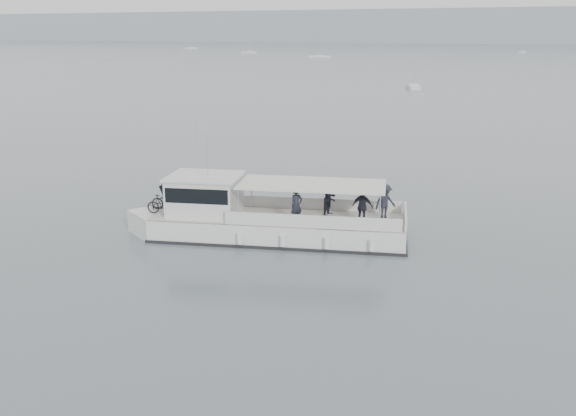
% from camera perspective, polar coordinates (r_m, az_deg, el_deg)
% --- Properties ---
extents(ground, '(1400.00, 1400.00, 0.00)m').
position_cam_1_polar(ground, '(30.34, 1.62, -3.18)').
color(ground, '#525C61').
rests_on(ground, ground).
extents(headland, '(1400.00, 90.00, 28.00)m').
position_cam_1_polar(headland, '(586.82, 23.26, 14.64)').
color(headland, '#939EA8').
rests_on(headland, ground).
extents(tour_boat, '(13.79, 6.25, 5.78)m').
position_cam_1_polar(tour_boat, '(30.97, -3.05, -0.97)').
color(tour_boat, silver).
rests_on(tour_boat, ground).
extents(moored_fleet, '(397.00, 329.31, 10.50)m').
position_cam_1_polar(moored_fleet, '(230.91, 12.42, 12.75)').
color(moored_fleet, silver).
rests_on(moored_fleet, ground).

